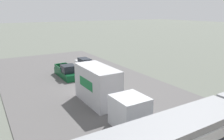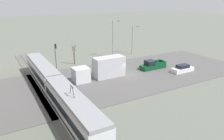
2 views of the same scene
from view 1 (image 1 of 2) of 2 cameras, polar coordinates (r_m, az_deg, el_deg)
name	(u,v)px [view 1 (image 1 of 2)]	position (r m, az deg, el deg)	size (l,w,h in m)	color
ground_plane	(92,91)	(25.90, -5.22, -5.40)	(320.00, 320.00, 0.00)	#60665B
road_surface	(92,90)	(25.89, -5.22, -5.32)	(18.74, 49.02, 0.08)	#565454
box_truck	(104,90)	(20.85, -2.11, -5.33)	(2.52, 9.75, 3.70)	silver
pickup_truck	(67,72)	(31.21, -11.64, -0.54)	(1.95, 5.58, 1.84)	#0C4723
sedan_car_0	(85,63)	(36.35, -7.17, 1.73)	(1.72, 4.73, 1.43)	silver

